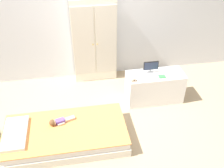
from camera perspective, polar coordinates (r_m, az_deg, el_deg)
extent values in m
cube|color=tan|center=(4.23, -3.81, -9.41)|extent=(10.00, 10.00, 0.02)
cube|color=silver|center=(4.85, -6.67, 15.76)|extent=(6.40, 0.05, 2.70)
cube|color=silver|center=(4.02, -9.97, -11.52)|extent=(1.78, 0.90, 0.13)
cube|color=silver|center=(3.94, -10.15, -10.31)|extent=(1.74, 0.86, 0.11)
cube|color=#EA934C|center=(3.89, -10.25, -9.68)|extent=(1.77, 0.89, 0.01)
cube|color=white|center=(3.97, -20.43, -10.10)|extent=(0.32, 0.64, 0.05)
cube|color=#6B4CB2|center=(3.97, -11.25, -7.97)|extent=(0.15, 0.11, 0.06)
cube|color=#DBB293|center=(4.01, -9.33, -7.34)|extent=(0.16, 0.08, 0.04)
cube|color=#DBB293|center=(3.99, -9.16, -7.66)|extent=(0.16, 0.08, 0.04)
cube|color=#DBB293|center=(4.02, -11.45, -7.67)|extent=(0.10, 0.05, 0.03)
cube|color=#DBB293|center=(3.94, -10.99, -8.63)|extent=(0.10, 0.05, 0.03)
sphere|color=#DBB293|center=(3.95, -12.75, -8.24)|extent=(0.09, 0.09, 0.09)
sphere|color=brown|center=(3.94, -12.91, -8.26)|extent=(0.10, 0.10, 0.10)
cube|color=white|center=(4.93, -3.91, 9.40)|extent=(0.81, 0.23, 1.62)
cube|color=beige|center=(4.78, -6.21, 8.97)|extent=(0.38, 0.02, 1.33)
cube|color=beige|center=(4.82, -1.32, 9.38)|extent=(0.38, 0.02, 1.33)
sphere|color=gold|center=(4.79, -4.19, 8.61)|extent=(0.02, 0.02, 0.02)
sphere|color=gold|center=(4.80, -3.23, 8.69)|extent=(0.02, 0.02, 0.02)
cube|color=white|center=(4.64, 9.28, -0.67)|extent=(0.98, 0.42, 0.54)
cylinder|color=#99999E|center=(4.52, 8.39, 2.59)|extent=(0.10, 0.10, 0.01)
cylinder|color=#99999E|center=(4.50, 8.42, 2.91)|extent=(0.02, 0.02, 0.05)
cube|color=black|center=(4.45, 8.53, 4.01)|extent=(0.26, 0.02, 0.15)
cube|color=#28334C|center=(4.44, 8.59, 3.91)|extent=(0.24, 0.01, 0.13)
cube|color=#8E6642|center=(4.28, 4.83, 0.80)|extent=(0.09, 0.01, 0.01)
cube|color=#8E6642|center=(4.26, 4.92, 0.60)|extent=(0.09, 0.01, 0.01)
cube|color=white|center=(4.24, 4.90, 1.20)|extent=(0.06, 0.03, 0.03)
cylinder|color=white|center=(4.27, 5.14, 0.98)|extent=(0.01, 0.01, 0.02)
cylinder|color=white|center=(4.26, 5.20, 0.84)|extent=(0.01, 0.01, 0.02)
cylinder|color=white|center=(4.26, 4.57, 0.93)|extent=(0.01, 0.01, 0.02)
cylinder|color=white|center=(4.25, 4.63, 0.79)|extent=(0.01, 0.01, 0.02)
cylinder|color=white|center=(4.23, 5.27, 1.52)|extent=(0.02, 0.02, 0.02)
sphere|color=white|center=(4.22, 5.28, 1.74)|extent=(0.03, 0.03, 0.03)
cube|color=#429E51|center=(4.43, 10.88, 1.62)|extent=(0.11, 0.09, 0.02)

